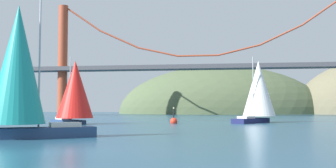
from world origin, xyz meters
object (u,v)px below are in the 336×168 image
Objects in this scene: sailboat_white_mainsail at (258,90)px; sailboat_red_spinnaker at (75,91)px; channel_buoy at (174,121)px; sailboat_teal_sail at (20,69)px.

sailboat_white_mainsail is 28.31m from sailboat_red_spinnaker.
channel_buoy is (13.57, 5.03, -4.36)m from sailboat_red_spinnaker.
sailboat_red_spinnaker is 26.52m from sailboat_teal_sail.
channel_buoy is (-12.76, -5.36, -4.74)m from sailboat_white_mainsail.
sailboat_white_mainsail reaches higher than channel_buoy.
sailboat_teal_sail is (-20.51, -36.26, 0.29)m from sailboat_white_mainsail.
sailboat_teal_sail reaches higher than channel_buoy.
sailboat_red_spinnaker is 15.11m from channel_buoy.
sailboat_teal_sail is 32.25m from channel_buoy.
sailboat_teal_sail is at bearing -104.09° from channel_buoy.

